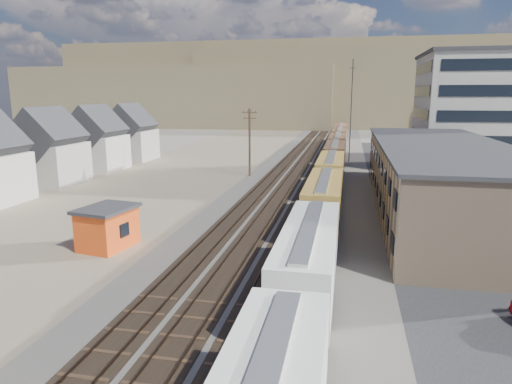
% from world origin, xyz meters
% --- Properties ---
extents(ground, '(300.00, 300.00, 0.00)m').
position_xyz_m(ground, '(0.00, 0.00, 0.00)').
color(ground, '#6B6356').
rests_on(ground, ground).
extents(ballast_bed, '(18.00, 200.00, 0.06)m').
position_xyz_m(ballast_bed, '(0.00, 50.00, 0.03)').
color(ballast_bed, '#4C4742').
rests_on(ballast_bed, ground).
extents(dirt_yard, '(24.00, 180.00, 0.03)m').
position_xyz_m(dirt_yard, '(-20.00, 40.00, 0.01)').
color(dirt_yard, '#766651').
rests_on(dirt_yard, ground).
extents(asphalt_lot, '(26.00, 120.00, 0.04)m').
position_xyz_m(asphalt_lot, '(22.00, 35.00, 0.02)').
color(asphalt_lot, '#232326').
rests_on(asphalt_lot, ground).
extents(rail_tracks, '(11.40, 200.00, 0.24)m').
position_xyz_m(rail_tracks, '(-0.55, 50.00, 0.11)').
color(rail_tracks, black).
rests_on(rail_tracks, ground).
extents(freight_train, '(3.00, 119.74, 4.46)m').
position_xyz_m(freight_train, '(3.80, 39.27, 2.79)').
color(freight_train, black).
rests_on(freight_train, ground).
extents(warehouse, '(12.40, 40.40, 7.25)m').
position_xyz_m(warehouse, '(14.98, 25.00, 3.65)').
color(warehouse, tan).
rests_on(warehouse, ground).
extents(office_tower, '(22.60, 18.60, 18.45)m').
position_xyz_m(office_tower, '(27.95, 54.95, 9.26)').
color(office_tower, '#9E998E').
rests_on(office_tower, ground).
extents(utility_pole_north, '(2.20, 0.32, 10.00)m').
position_xyz_m(utility_pole_north, '(-8.50, 42.00, 5.30)').
color(utility_pole_north, '#382619').
rests_on(utility_pole_north, ground).
extents(radio_mast, '(1.20, 0.16, 18.00)m').
position_xyz_m(radio_mast, '(6.00, 60.00, 9.12)').
color(radio_mast, black).
rests_on(radio_mast, ground).
extents(townhouse_row, '(8.15, 68.16, 10.47)m').
position_xyz_m(townhouse_row, '(-34.00, 25.00, 4.34)').
color(townhouse_row, '#B7B2A8').
rests_on(townhouse_row, ground).
extents(hills_north, '(265.00, 80.00, 32.00)m').
position_xyz_m(hills_north, '(0.17, 167.92, 14.10)').
color(hills_north, brown).
rests_on(hills_north, ground).
extents(maintenance_shed, '(4.27, 5.11, 3.35)m').
position_xyz_m(maintenance_shed, '(-12.66, 8.07, 1.72)').
color(maintenance_shed, '#EC4F16').
rests_on(maintenance_shed, ground).
extents(parked_car_blue, '(6.06, 5.11, 1.54)m').
position_xyz_m(parked_car_blue, '(23.77, 56.71, 0.77)').
color(parked_car_blue, navy).
rests_on(parked_car_blue, ground).
extents(parked_car_far, '(3.07, 5.17, 1.65)m').
position_xyz_m(parked_car_far, '(27.28, 45.24, 0.83)').
color(parked_car_far, silver).
rests_on(parked_car_far, ground).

